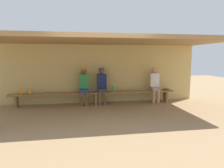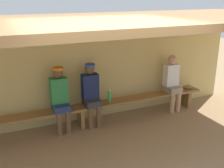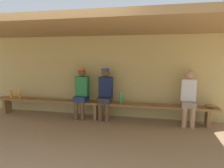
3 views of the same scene
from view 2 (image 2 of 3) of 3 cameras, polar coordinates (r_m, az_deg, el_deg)
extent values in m
plane|color=#9E7F59|center=(4.70, -0.35, -16.77)|extent=(24.00, 24.00, 0.00)
cube|color=tan|center=(5.95, -8.12, 2.56)|extent=(8.00, 0.20, 2.20)
cube|color=#9E7547|center=(4.51, -4.06, 12.68)|extent=(8.00, 2.80, 0.12)
cube|color=olive|center=(5.76, -6.57, -4.93)|extent=(6.00, 0.36, 0.05)
cube|color=olive|center=(5.86, -6.48, -7.00)|extent=(0.08, 0.29, 0.41)
cube|color=olive|center=(7.09, 15.19, -2.92)|extent=(0.08, 0.29, 0.41)
cube|color=gray|center=(6.70, 12.45, -1.01)|extent=(0.32, 0.40, 0.14)
cylinder|color=tan|center=(6.63, 12.45, -3.90)|extent=(0.11, 0.11, 0.48)
cylinder|color=tan|center=(6.73, 13.69, -3.64)|extent=(0.11, 0.11, 0.48)
cube|color=white|center=(6.66, 12.24, 1.88)|extent=(0.34, 0.20, 0.52)
sphere|color=tan|center=(6.57, 12.45, 4.98)|extent=(0.21, 0.21, 0.21)
cube|color=#333338|center=(5.78, -4.26, -3.77)|extent=(0.32, 0.40, 0.14)
cylinder|color=brown|center=(5.73, -4.49, -7.15)|extent=(0.11, 0.11, 0.48)
cylinder|color=brown|center=(5.79, -2.80, -6.85)|extent=(0.11, 0.11, 0.48)
cube|color=#19234C|center=(5.73, -4.61, -0.44)|extent=(0.34, 0.20, 0.52)
sphere|color=brown|center=(5.63, -4.70, 3.13)|extent=(0.21, 0.21, 0.21)
cylinder|color=#2D47A5|center=(5.57, -4.59, 3.93)|extent=(0.21, 0.21, 0.05)
cube|color=navy|center=(5.61, -10.62, -4.75)|extent=(0.32, 0.40, 0.14)
cylinder|color=brown|center=(5.57, -10.96, -8.23)|extent=(0.11, 0.11, 0.48)
cylinder|color=brown|center=(5.61, -9.15, -7.94)|extent=(0.11, 0.11, 0.48)
cube|color=#2D8442|center=(5.57, -11.02, -1.32)|extent=(0.34, 0.20, 0.52)
sphere|color=brown|center=(5.45, -11.25, 2.34)|extent=(0.21, 0.21, 0.21)
cylinder|color=orange|center=(5.39, -11.21, 3.15)|extent=(0.21, 0.21, 0.05)
cylinder|color=green|center=(5.92, -0.52, -2.58)|extent=(0.07, 0.07, 0.25)
cylinder|color=white|center=(5.87, -0.53, -1.32)|extent=(0.05, 0.05, 0.02)
ellipsoid|color=olive|center=(7.01, 15.50, -0.57)|extent=(0.29, 0.25, 0.09)
camera|label=1|loc=(2.48, 122.96, -35.12)|focal=31.52mm
camera|label=3|loc=(3.23, 60.33, -9.83)|focal=32.27mm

